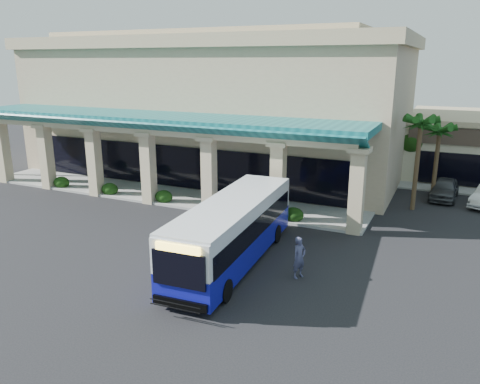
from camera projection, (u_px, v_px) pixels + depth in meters
The scene contains 10 objects.
ground at pixel (213, 248), 23.56m from camera, with size 110.00×110.00×0.00m, color black.
main_building at pixel (217, 103), 39.25m from camera, with size 30.80×14.80×11.35m, color tan, non-canonical shape.
arcade at pixel (156, 156), 31.97m from camera, with size 30.00×6.20×5.70m, color #0F555B, non-canonical shape.
palm_0 at pixel (417, 159), 28.85m from camera, with size 2.40×2.40×6.60m, color #123C10, non-canonical shape.
palm_1 at pixel (437, 158), 31.18m from camera, with size 2.40×2.40×5.80m, color #123C10, non-canonical shape.
palm_2 at pixel (3, 139), 37.50m from camera, with size 2.40×2.40×6.20m, color #123C10, non-canonical shape.
broadleaf_tree at pixel (412, 150), 36.49m from camera, with size 2.60×2.60×4.81m, color black, non-canonical shape.
transit_bus at pixel (233, 232), 21.51m from camera, with size 2.51×10.77×3.01m, color #1114A0, non-canonical shape.
pedestrian at pixel (299, 257), 20.17m from camera, with size 0.68×0.44×1.85m, color #434465.
car_silver at pixel (444, 189), 31.90m from camera, with size 1.68×4.17×1.42m, color #414448.
Camera 1 is at (10.43, -19.33, 9.09)m, focal length 35.00 mm.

